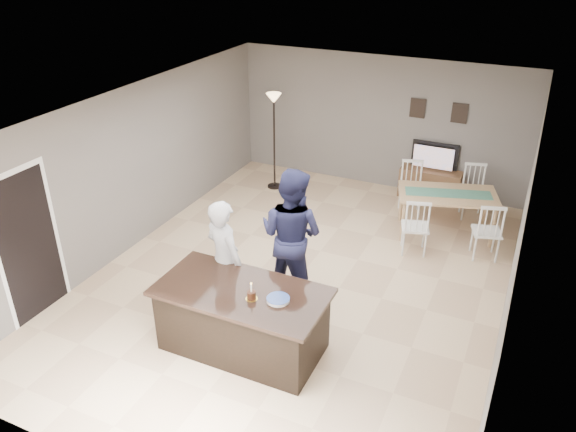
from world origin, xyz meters
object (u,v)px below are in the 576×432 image
at_px(tv_console, 430,184).
at_px(plate_stack, 278,299).
at_px(woman, 224,260).
at_px(floor_lamp, 274,116).
at_px(dining_table, 447,200).
at_px(television, 434,157).
at_px(kitchen_island, 243,319).
at_px(man, 291,235).
at_px(birthday_cake, 251,295).

distance_m(tv_console, plate_stack, 5.66).
xyz_separation_m(woman, floor_lamp, (-1.30, 4.19, 0.67)).
height_order(woman, dining_table, woman).
bearing_deg(woman, television, -88.17).
relative_size(plate_stack, dining_table, 0.13).
height_order(kitchen_island, floor_lamp, floor_lamp).
bearing_deg(tv_console, man, -105.02).
relative_size(man, birthday_cake, 8.76).
height_order(dining_table, floor_lamp, floor_lamp).
bearing_deg(man, birthday_cake, 101.65).
distance_m(woman, birthday_cake, 1.01).
height_order(woman, plate_stack, woman).
distance_m(man, floor_lamp, 3.94).
relative_size(television, birthday_cake, 3.96).
xyz_separation_m(man, birthday_cake, (0.13, -1.45, -0.06)).
height_order(man, plate_stack, man).
bearing_deg(birthday_cake, floor_lamp, 113.11).
distance_m(television, man, 4.44).
bearing_deg(birthday_cake, tv_console, 80.01).
xyz_separation_m(birthday_cake, plate_stack, (0.31, 0.09, -0.03)).
bearing_deg(television, dining_table, 111.17).
bearing_deg(tv_console, kitchen_island, -102.16).
bearing_deg(birthday_cake, woman, 139.54).
distance_m(television, woman, 5.39).
distance_m(woman, floor_lamp, 4.43).
height_order(birthday_cake, floor_lamp, floor_lamp).
xyz_separation_m(tv_console, floor_lamp, (-3.06, -0.83, 1.25)).
xyz_separation_m(kitchen_island, woman, (-0.57, 0.55, 0.43)).
relative_size(tv_console, man, 0.59).
relative_size(kitchen_island, woman, 1.22).
bearing_deg(kitchen_island, woman, 135.83).
bearing_deg(floor_lamp, plate_stack, -63.39).
relative_size(woman, birthday_cake, 7.67).
distance_m(kitchen_island, birthday_cake, 0.55).
bearing_deg(plate_stack, dining_table, 73.52).
bearing_deg(floor_lamp, tv_console, 15.23).
height_order(television, dining_table, television).
distance_m(plate_stack, floor_lamp, 5.34).
distance_m(television, dining_table, 1.56).
xyz_separation_m(television, man, (-1.13, -4.29, 0.15)).
distance_m(birthday_cake, plate_stack, 0.33).
relative_size(birthday_cake, dining_table, 0.10).
relative_size(kitchen_island, man, 1.06).
bearing_deg(dining_table, floor_lamp, 154.92).
height_order(plate_stack, dining_table, dining_table).
bearing_deg(birthday_cake, man, 95.23).
xyz_separation_m(woman, plate_stack, (1.08, -0.56, 0.04)).
bearing_deg(dining_table, tv_console, 95.48).
bearing_deg(plate_stack, woman, 152.58).
bearing_deg(woman, birthday_cake, 160.51).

